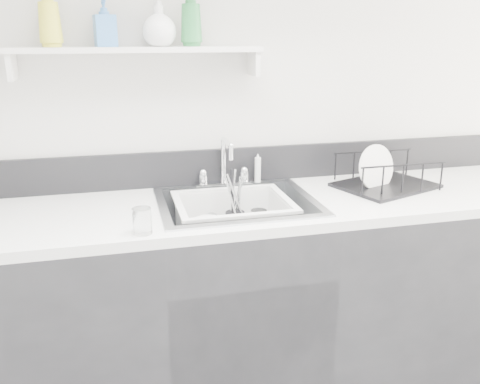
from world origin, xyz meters
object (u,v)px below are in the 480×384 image
object	(u,v)px
counter_run	(237,302)
wash_tub	(233,220)
sink	(237,223)
dish_rack	(386,171)

from	to	relation	value
counter_run	wash_tub	world-z (taller)	wash_tub
sink	counter_run	bearing A→B (deg)	0.00
wash_tub	dish_rack	distance (m)	0.74
counter_run	dish_rack	size ratio (longest dim) A/B	7.75
sink	dish_rack	distance (m)	0.72
counter_run	dish_rack	bearing A→B (deg)	4.34
counter_run	dish_rack	xyz separation A→B (m)	(0.70, 0.05, 0.53)
counter_run	dish_rack	distance (m)	0.88
counter_run	sink	world-z (taller)	sink
sink	wash_tub	world-z (taller)	wash_tub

